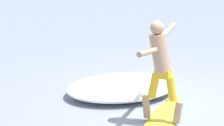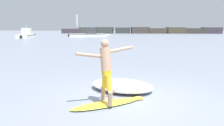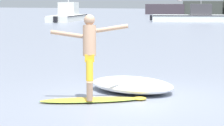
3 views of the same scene
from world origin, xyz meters
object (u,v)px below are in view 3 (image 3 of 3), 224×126
Objects in this scene: surfer at (90,49)px; fishing_boat_near_jetty at (196,16)px; surfboard at (92,100)px; small_boat_offshore at (68,15)px.

surfer is 0.20× the size of fishing_boat_near_jetty.
surfboard is at bearing -79.86° from fishing_boat_near_jetty.
surfer is 41.15m from small_boat_offshore.
small_boat_offshore reaches higher than surfer.
small_boat_offshore is (-19.06, 36.46, -0.57)m from surfer.
surfboard is 0.25× the size of fishing_boat_near_jetty.
surfboard is 40.71m from fishing_boat_near_jetty.
small_boat_offshore is at bearing 117.66° from surfboard.
small_boat_offshore is at bearing 117.60° from surfer.
surfer is 40.68m from fishing_boat_near_jetty.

